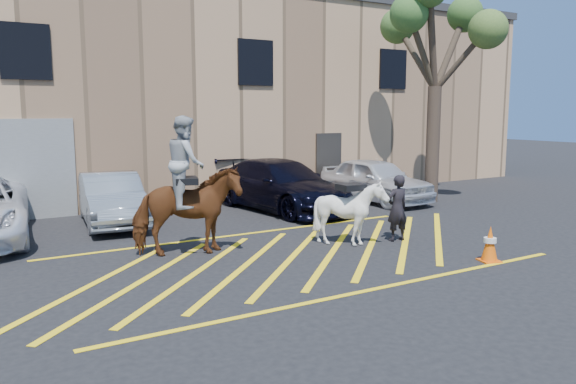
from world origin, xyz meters
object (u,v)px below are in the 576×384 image
car_silver_sedan (112,199)px  handler (397,208)px  saddled_white (350,212)px  tree (437,27)px  traffic_cone (490,244)px  car_blue_suv (281,185)px  car_white_suv (375,180)px  mounted_bay (186,200)px

car_silver_sedan → handler: size_ratio=2.67×
saddled_white → tree: bearing=30.3°
traffic_cone → car_silver_sedan: bearing=125.8°
car_blue_suv → traffic_cone: car_blue_suv is taller
car_silver_sedan → car_blue_suv: size_ratio=0.79×
saddled_white → traffic_cone: bearing=-58.7°
car_blue_suv → car_white_suv: (3.51, -0.22, -0.03)m
car_blue_suv → car_white_suv: car_blue_suv is taller
saddled_white → traffic_cone: saddled_white is taller
saddled_white → car_white_suv: bearing=45.3°
car_white_suv → traffic_cone: bearing=-116.0°
traffic_cone → handler: bearing=99.1°
car_blue_suv → saddled_white: 4.81m
car_silver_sedan → handler: 7.53m
car_blue_suv → mounted_bay: bearing=-147.1°
handler → tree: size_ratio=0.21×
handler → traffic_cone: 2.41m
car_blue_suv → traffic_cone: 7.33m
car_white_suv → saddled_white: bearing=-138.5°
tree → car_silver_sedan: bearing=170.7°
car_blue_suv → saddled_white: car_blue_suv is taller
car_white_suv → mounted_bay: 8.66m
tree → car_blue_suv: bearing=167.2°
car_blue_suv → traffic_cone: bearing=-91.9°
handler → mounted_bay: size_ratio=0.53×
car_silver_sedan → saddled_white: bearing=-45.8°
mounted_bay → saddled_white: 3.66m
mounted_bay → traffic_cone: (5.05, -3.61, -0.81)m
car_blue_suv → car_silver_sedan: bearing=167.6°
car_silver_sedan → car_blue_suv: bearing=0.9°
saddled_white → car_blue_suv: bearing=78.8°
handler → mounted_bay: 4.86m
saddled_white → tree: size_ratio=0.20×
car_silver_sedan → tree: tree is taller
handler → traffic_cone: size_ratio=2.13×
car_silver_sedan → saddled_white: saddled_white is taller
saddled_white → car_silver_sedan: bearing=127.8°
mounted_bay → saddled_white: (3.49, -1.03, -0.43)m
car_white_suv → saddled_white: saddled_white is taller
car_white_suv → handler: handler is taller
car_silver_sedan → handler: bearing=-39.7°
car_silver_sedan → mounted_bay: (0.55, -4.16, 0.50)m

